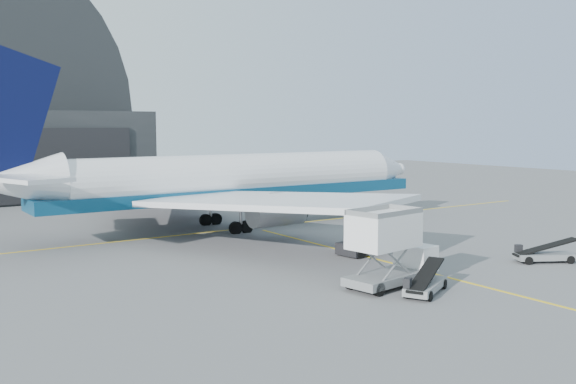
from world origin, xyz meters
TOP-DOWN VIEW (x-y plane):
  - ground at (0.00, 0.00)m, footprint 200.00×200.00m
  - taxi_lines at (0.00, 12.67)m, footprint 80.00×42.12m
  - distant_bldg_a at (38.00, 72.00)m, footprint 14.00×8.00m
  - distant_bldg_b at (55.00, 68.00)m, footprint 8.00×6.00m
  - airliner at (-2.66, 20.83)m, footprint 48.09×46.63m
  - catering_truck at (-4.84, -4.73)m, footprint 7.11×3.52m
  - pushback_tug at (0.57, 3.92)m, footprint 4.30×2.86m
  - belt_loader_a at (-4.28, -7.29)m, footprint 4.65×3.39m
  - belt_loader_b at (9.60, -5.97)m, footprint 4.59×3.43m
  - traffic_cone at (1.30, -1.44)m, footprint 0.36×0.36m

SIDE VIEW (x-z plane):
  - ground at x=0.00m, z-range 0.00..0.00m
  - distant_bldg_a at x=38.00m, z-range -2.00..2.00m
  - distant_bldg_b at x=55.00m, z-range -1.40..1.40m
  - taxi_lines at x=0.00m, z-range 0.00..0.02m
  - traffic_cone at x=1.30m, z-range -0.01..0.50m
  - belt_loader_b at x=9.60m, z-range -0.34..1.45m
  - belt_loader_a at x=-4.28m, z-range -0.35..1.46m
  - pushback_tug at x=0.57m, z-range -0.23..1.64m
  - catering_truck at x=-4.84m, z-range 0.03..4.71m
  - airliner at x=-2.66m, z-range -3.72..13.16m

